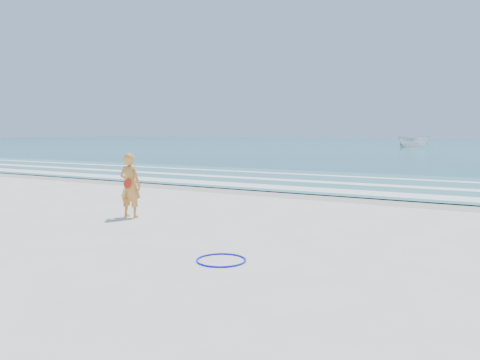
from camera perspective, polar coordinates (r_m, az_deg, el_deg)
The scene contains 10 objects.
ground at distance 10.11m, azimuth -11.70°, elevation -7.63°, with size 400.00×400.00×0.00m, color silver.
wet_sand at distance 17.76m, azimuth 7.89°, elevation -1.78°, with size 400.00×2.40×0.00m, color #B2A893.
ocean at distance 112.56m, azimuth 26.50°, elevation 4.01°, with size 400.00×190.00×0.04m, color #19727F.
shallow at distance 22.44m, azimuth 12.66°, elevation -0.18°, with size 400.00×10.00×0.01m, color #59B7AD.
foam_near at distance 18.96m, azimuth 9.36°, elevation -1.17°, with size 400.00×1.40×0.01m, color white.
foam_mid at distance 21.68m, azimuth 12.04°, elevation -0.36°, with size 400.00×0.90×0.01m, color white.
foam_far at distance 24.83m, azimuth 14.36°, elevation 0.36°, with size 400.00×0.60×0.01m, color white.
hoop at distance 8.63m, azimuth -2.31°, elevation -9.73°, with size 0.91×0.91×0.03m, color #0C0DDD.
boat at distance 76.82m, azimuth 20.44°, elevation 4.43°, with size 1.86×4.94×1.91m, color silver.
woman at distance 13.16m, azimuth -13.24°, elevation -0.65°, with size 0.69×0.50×1.77m.
Camera 1 is at (6.54, -7.35, 2.32)m, focal length 35.00 mm.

